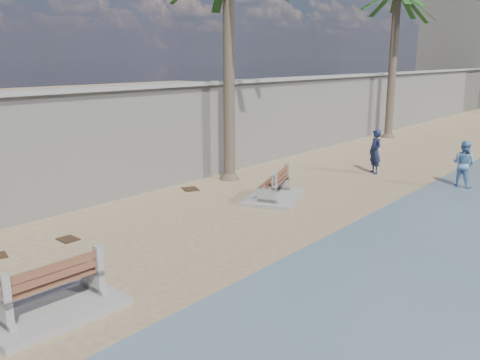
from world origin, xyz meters
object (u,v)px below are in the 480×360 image
Objects in this scene: bench_far at (274,187)px; bench_near at (50,290)px; person_a at (375,148)px; person_b at (464,161)px.

bench_near is at bearing -80.83° from bench_far.
bench_far is at bearing -62.71° from person_a.
person_b reaches higher than bench_far.
bench_near is 0.89× the size of bench_far.
person_b is (4.13, 5.66, 0.50)m from bench_far.
person_a is (-0.61, 14.31, 0.57)m from bench_near.
bench_near is 8.77m from bench_far.
person_b is at bearing 79.18° from bench_near.
bench_far is at bearing 63.56° from person_b.
person_a reaches higher than bench_far.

